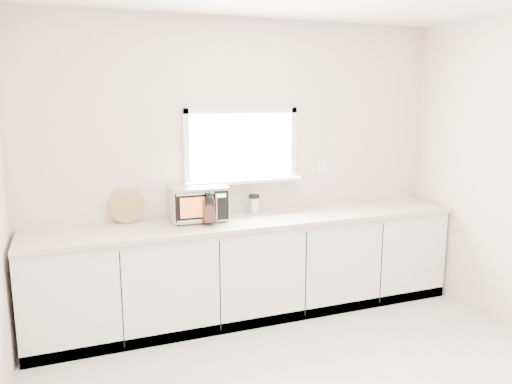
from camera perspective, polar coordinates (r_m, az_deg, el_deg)
name	(u,v)px	position (r m, az deg, el deg)	size (l,w,h in m)	color
back_wall	(241,166)	(4.69, -1.72, 3.04)	(4.00, 0.17, 2.70)	beige
cabinets	(252,269)	(4.64, -0.44, -8.79)	(3.92, 0.60, 0.88)	silver
countertop	(252,221)	(4.50, -0.41, -3.31)	(3.92, 0.64, 0.04)	beige
microwave	(198,202)	(4.44, -6.70, -1.15)	(0.49, 0.42, 0.31)	black
knife_block	(207,211)	(4.29, -5.58, -2.14)	(0.10, 0.20, 0.28)	#472519
cutting_board	(127,206)	(4.46, -14.53, -1.55)	(0.30, 0.30, 0.02)	#AA8142
coffee_grinder	(254,204)	(4.66, -0.23, -1.39)	(0.12, 0.12, 0.19)	#BABDC2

